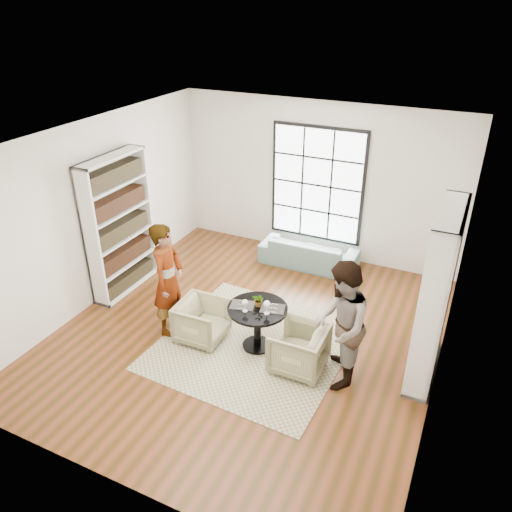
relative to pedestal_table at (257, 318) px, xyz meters
The scene contains 16 objects.
ground 0.62m from the pedestal_table, 136.94° to the left, with size 6.00×6.00×0.00m, color brown.
room_shell 1.12m from the pedestal_table, 108.51° to the left, with size 6.00×6.01×6.00m.
rug 0.50m from the pedestal_table, behind, with size 2.65×2.65×0.01m, color tan.
pedestal_table is the anchor object (origin of this frame).
sofa 2.71m from the pedestal_table, 93.80° to the left, with size 1.84×0.72×0.54m, color gray.
armchair_left 0.88m from the pedestal_table, 168.30° to the right, with size 0.68×0.70×0.64m, color #BDB987.
armchair_right 0.76m from the pedestal_table, 14.35° to the right, with size 0.71×0.73×0.67m, color tan.
person_left 1.45m from the pedestal_table, behind, with size 0.66×0.43×1.80m, color gray.
person_right 1.33m from the pedestal_table, ahead, with size 0.87×0.68×1.79m, color gray.
placemat_left 0.29m from the pedestal_table, 169.04° to the right, with size 0.34×0.26×0.01m, color #292624.
placemat_right 0.29m from the pedestal_table, 17.50° to the left, with size 0.34×0.26×0.01m, color #292624.
cutlery_left 0.30m from the pedestal_table, 169.04° to the right, with size 0.14×0.22×0.01m, color silver, non-canonical shape.
cutlery_right 0.30m from the pedestal_table, 17.50° to the left, with size 0.14×0.22×0.01m, color silver, non-canonical shape.
wine_glass_left 0.38m from the pedestal_table, 126.95° to the right, with size 0.09×0.09×0.19m.
wine_glass_right 0.40m from the pedestal_table, 24.29° to the right, with size 0.10×0.10×0.21m.
flower_centerpiece 0.29m from the pedestal_table, 86.06° to the left, with size 0.18×0.15×0.20m, color gray.
Camera 1 is at (2.77, -5.61, 4.69)m, focal length 35.00 mm.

